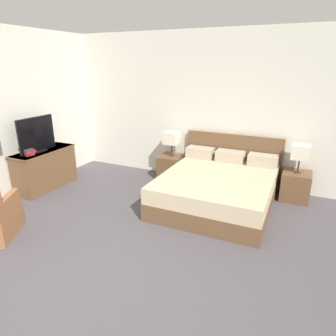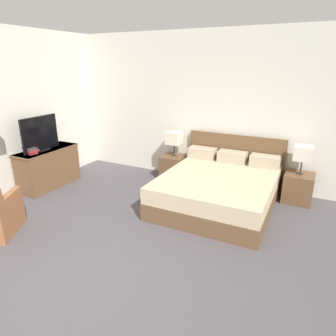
% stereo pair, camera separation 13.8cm
% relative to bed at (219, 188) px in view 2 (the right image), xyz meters
% --- Properties ---
extents(ground_plane, '(11.10, 11.10, 0.00)m').
position_rel_bed_xyz_m(ground_plane, '(-0.63, -2.68, -0.29)').
color(ground_plane, '#4C474C').
extents(wall_back, '(6.82, 0.06, 2.87)m').
position_rel_bed_xyz_m(wall_back, '(-0.63, 1.05, 1.15)').
color(wall_back, silver).
rests_on(wall_back, ground).
extents(wall_left, '(0.06, 5.50, 2.87)m').
position_rel_bed_xyz_m(wall_left, '(-3.47, -1.13, 1.15)').
color(wall_left, silver).
rests_on(wall_left, ground).
extents(bed, '(1.83, 2.07, 1.00)m').
position_rel_bed_xyz_m(bed, '(0.00, 0.00, 0.00)').
color(bed, brown).
rests_on(bed, ground).
extents(nightstand_left, '(0.47, 0.47, 0.50)m').
position_rel_bed_xyz_m(nightstand_left, '(-1.18, 0.72, -0.04)').
color(nightstand_left, brown).
rests_on(nightstand_left, ground).
extents(nightstand_right, '(0.47, 0.47, 0.50)m').
position_rel_bed_xyz_m(nightstand_right, '(1.18, 0.72, -0.04)').
color(nightstand_right, brown).
rests_on(nightstand_right, ground).
extents(table_lamp_left, '(0.29, 0.29, 0.49)m').
position_rel_bed_xyz_m(table_lamp_left, '(-1.18, 0.72, 0.58)').
color(table_lamp_left, '#332D28').
rests_on(table_lamp_left, nightstand_left).
extents(table_lamp_right, '(0.29, 0.29, 0.49)m').
position_rel_bed_xyz_m(table_lamp_right, '(1.18, 0.72, 0.58)').
color(table_lamp_right, '#332D28').
rests_on(table_lamp_right, nightstand_right).
extents(dresser, '(0.48, 1.20, 0.74)m').
position_rel_bed_xyz_m(dresser, '(-3.18, -0.70, 0.09)').
color(dresser, brown).
rests_on(dresser, ground).
extents(tv, '(0.18, 0.78, 0.63)m').
position_rel_bed_xyz_m(tv, '(-3.18, -0.78, 0.76)').
color(tv, black).
rests_on(tv, dresser).
extents(book_red_cover, '(0.22, 0.18, 0.04)m').
position_rel_bed_xyz_m(book_red_cover, '(-3.17, -1.03, 0.47)').
color(book_red_cover, '#B7282D').
rests_on(book_red_cover, dresser).
extents(book_blue_cover, '(0.20, 0.19, 0.03)m').
position_rel_bed_xyz_m(book_blue_cover, '(-3.16, -1.03, 0.51)').
color(book_blue_cover, '#B7282D').
rests_on(book_blue_cover, book_red_cover).
extents(book_small_top, '(0.28, 0.21, 0.04)m').
position_rel_bed_xyz_m(book_small_top, '(-3.20, -1.03, 0.55)').
color(book_small_top, '#383333').
rests_on(book_small_top, book_blue_cover).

